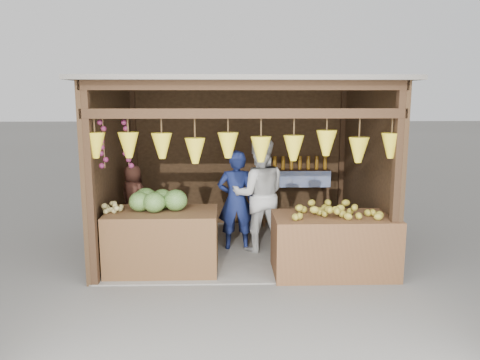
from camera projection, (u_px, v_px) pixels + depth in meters
name	position (u px, v px, depth m)	size (l,w,h in m)	color
ground	(241.00, 248.00, 7.53)	(80.00, 80.00, 0.00)	#514F49
stall_structure	(239.00, 145.00, 7.19)	(4.30, 3.30, 2.66)	slate
back_shelf	(295.00, 180.00, 8.67)	(1.25, 0.32, 1.32)	#382314
counter_left	(163.00, 241.00, 6.48)	(1.51, 0.85, 0.86)	#52371B
counter_right	(334.00, 245.00, 6.38)	(1.65, 0.85, 0.82)	#4F2F1A
stool	(135.00, 237.00, 7.54)	(0.35, 0.35, 0.33)	black
man_standing	(236.00, 201.00, 7.33)	(0.58, 0.38, 1.59)	#151F4F
woman_standing	(259.00, 195.00, 7.28)	(0.87, 0.68, 1.80)	silver
vendor_seated	(133.00, 196.00, 7.42)	(0.50, 0.32, 1.02)	#4F2A1F
melon_pile	(154.00, 199.00, 6.42)	(1.00, 0.50, 0.32)	#1E4612
tanfruit_pile	(113.00, 207.00, 6.35)	(0.34, 0.40, 0.13)	tan
mango_pile	(336.00, 208.00, 6.31)	(1.40, 0.64, 0.22)	#C27719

